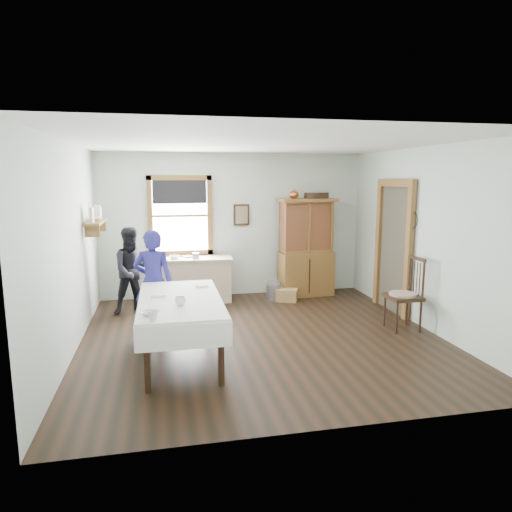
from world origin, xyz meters
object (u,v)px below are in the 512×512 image
object	(u,v)px
wicker_basket	(287,295)
work_counter	(193,279)
woman_blue	(154,286)
china_hutch	(306,247)
pail	(274,292)
spindle_chair	(403,293)
figure_dark	(133,274)
dining_table	(181,329)

from	to	relation	value
wicker_basket	work_counter	bearing A→B (deg)	168.28
woman_blue	wicker_basket	bearing A→B (deg)	-142.49
work_counter	china_hutch	xyz separation A→B (m)	(2.16, 0.02, 0.52)
pail	woman_blue	xyz separation A→B (m)	(-2.15, -1.45, 0.56)
spindle_chair	woman_blue	bearing A→B (deg)	170.42
spindle_chair	pail	world-z (taller)	spindle_chair
china_hutch	woman_blue	distance (m)	3.30
wicker_basket	figure_dark	size ratio (longest dim) A/B	0.28
work_counter	pail	world-z (taller)	work_counter
china_hutch	pail	distance (m)	1.07
dining_table	pail	bearing A→B (deg)	54.31
work_counter	figure_dark	distance (m)	1.18
dining_table	spindle_chair	world-z (taller)	spindle_chair
china_hutch	work_counter	bearing A→B (deg)	175.92
spindle_chair	pail	distance (m)	2.55
wicker_basket	woman_blue	size ratio (longest dim) A/B	0.27
china_hutch	spindle_chair	xyz separation A→B (m)	(0.78, -2.26, -0.38)
china_hutch	dining_table	xyz separation A→B (m)	(-2.50, -2.74, -0.54)
wicker_basket	woman_blue	distance (m)	2.76
dining_table	china_hutch	bearing A→B (deg)	47.58
dining_table	woman_blue	distance (m)	1.16
dining_table	pail	size ratio (longest dim) A/B	6.63
work_counter	wicker_basket	xyz separation A→B (m)	(1.68, -0.35, -0.29)
china_hutch	pail	xyz separation A→B (m)	(-0.69, -0.22, -0.78)
dining_table	woman_blue	bearing A→B (deg)	107.49
wicker_basket	woman_blue	world-z (taller)	woman_blue
pail	wicker_basket	size ratio (longest dim) A/B	0.78
work_counter	pail	xyz separation A→B (m)	(1.47, -0.20, -0.26)
work_counter	pail	distance (m)	1.50
spindle_chair	wicker_basket	world-z (taller)	spindle_chair
figure_dark	work_counter	bearing A→B (deg)	10.83
china_hutch	pail	size ratio (longest dim) A/B	6.30
spindle_chair	pail	xyz separation A→B (m)	(-1.48, 2.04, -0.40)
woman_blue	figure_dark	xyz separation A→B (m)	(-0.34, 1.12, -0.04)
pail	woman_blue	distance (m)	2.65
woman_blue	china_hutch	bearing A→B (deg)	-140.86
work_counter	figure_dark	size ratio (longest dim) A/B	1.06
figure_dark	wicker_basket	bearing A→B (deg)	-12.77
china_hutch	wicker_basket	distance (m)	1.02
woman_blue	pail	bearing A→B (deg)	-137.24
pail	figure_dark	world-z (taller)	figure_dark
spindle_chair	dining_table	bearing A→B (deg)	-172.09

